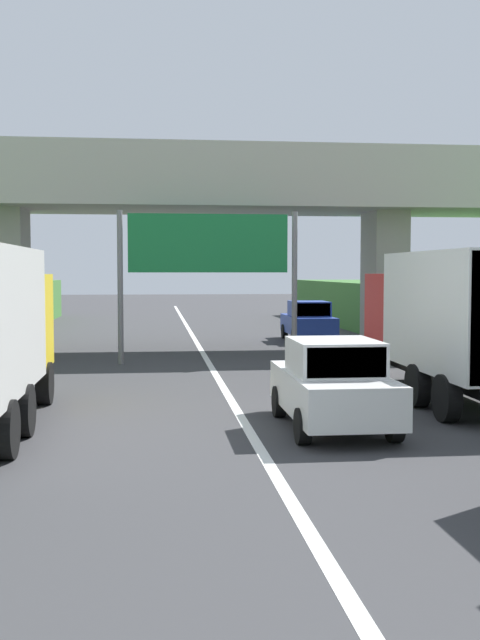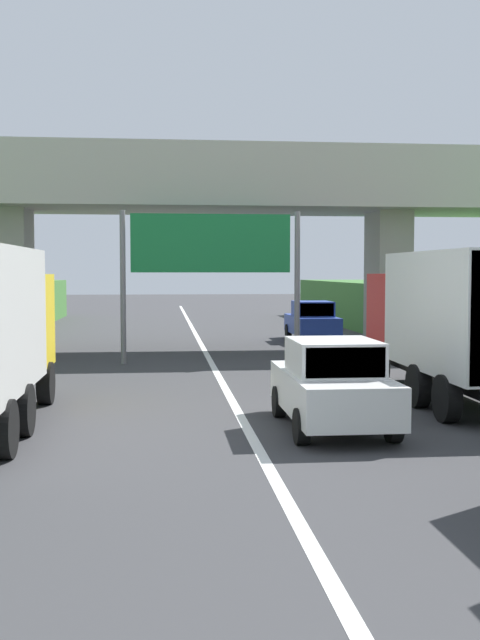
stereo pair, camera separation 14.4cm
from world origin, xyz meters
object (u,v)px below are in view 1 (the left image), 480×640
at_px(car_white, 333,384).
at_px(overhead_highway_sign, 208,252).
at_px(car_blue, 308,321).
at_px(construction_barrel_5, 29,335).
at_px(construction_barrel_4, 9,348).
at_px(truck_red, 455,318).

bearing_deg(car_white, overhead_highway_sign, 98.48).
height_order(car_white, car_blue, same).
relative_size(car_blue, construction_barrel_5, 4.56).
bearing_deg(construction_barrel_4, car_blue, 29.67).
bearing_deg(car_white, construction_barrel_4, 124.81).
bearing_deg(construction_barrel_5, car_blue, 6.72).
bearing_deg(car_blue, overhead_highway_sign, -122.96).
distance_m(overhead_highway_sign, car_white, 11.25).
xyz_separation_m(truck_red, construction_barrel_4, (-11.66, 9.08, -1.47)).
xyz_separation_m(car_white, construction_barrel_5, (-8.33, 16.90, -0.40)).
bearing_deg(truck_red, construction_barrel_4, 142.08).
height_order(truck_red, construction_barrel_5, truck_red).
height_order(truck_red, construction_barrel_4, truck_red).
bearing_deg(construction_barrel_4, construction_barrel_5, 91.68).
relative_size(truck_red, car_blue, 1.78).
bearing_deg(construction_barrel_5, overhead_highway_sign, -42.32).
xyz_separation_m(truck_red, car_white, (-3.48, -2.68, -1.08)).
distance_m(car_white, car_blue, 18.55).
xyz_separation_m(car_white, car_blue, (3.24, 18.26, 0.00)).
xyz_separation_m(truck_red, construction_barrel_5, (-11.81, 14.22, -1.47)).
relative_size(truck_red, construction_barrel_4, 8.11).
distance_m(car_white, construction_barrel_4, 14.33).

